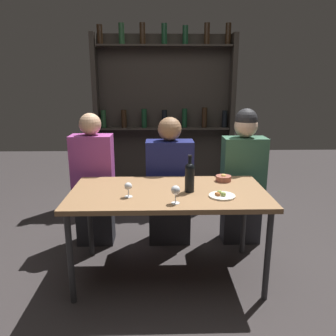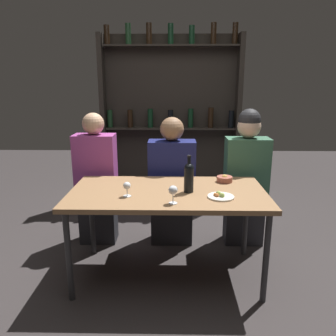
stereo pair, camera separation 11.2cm
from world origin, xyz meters
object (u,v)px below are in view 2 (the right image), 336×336
object	(u,v)px
wine_glass_0	(173,191)
wine_glass_1	(127,187)
snack_bowl	(225,179)
seated_person_center	(172,185)
wine_bottle	(189,176)
food_plate_0	(220,196)
seated_person_right	(246,179)
seated_person_left	(97,183)

from	to	relation	value
wine_glass_0	wine_glass_1	bearing A→B (deg)	157.56
snack_bowl	seated_person_center	size ratio (longest dim) A/B	0.11
wine_glass_0	wine_glass_1	world-z (taller)	wine_glass_0
wine_bottle	wine_glass_1	xyz separation A→B (m)	(-0.45, -0.11, -0.05)
wine_glass_1	seated_person_center	bearing A→B (deg)	65.92
food_plate_0	seated_person_right	distance (m)	0.81
snack_bowl	wine_glass_1	bearing A→B (deg)	-153.97
wine_glass_0	snack_bowl	xyz separation A→B (m)	(0.43, 0.51, -0.07)
wine_bottle	food_plate_0	xyz separation A→B (m)	(0.22, -0.12, -0.12)
seated_person_center	seated_person_right	size ratio (longest dim) A/B	0.94
seated_person_center	wine_bottle	bearing A→B (deg)	-77.90
wine_glass_0	food_plate_0	size ratio (longest dim) A/B	0.66
wine_bottle	wine_glass_1	world-z (taller)	wine_bottle
wine_glass_0	wine_bottle	bearing A→B (deg)	64.40
wine_glass_1	snack_bowl	distance (m)	0.85
wine_bottle	seated_person_left	bearing A→B (deg)	144.25
food_plate_0	seated_person_center	world-z (taller)	seated_person_center
wine_bottle	seated_person_center	bearing A→B (deg)	102.10
wine_glass_1	food_plate_0	xyz separation A→B (m)	(0.68, -0.01, -0.06)
food_plate_0	seated_person_right	xyz separation A→B (m)	(0.34, 0.73, -0.09)
wine_glass_0	seated_person_left	xyz separation A→B (m)	(-0.73, 0.86, -0.21)
wine_glass_1	snack_bowl	world-z (taller)	wine_glass_1
food_plate_0	seated_person_right	size ratio (longest dim) A/B	0.15
seated_person_left	seated_person_right	world-z (taller)	seated_person_right
wine_glass_1	snack_bowl	bearing A→B (deg)	26.03
seated_person_right	food_plate_0	bearing A→B (deg)	-115.12
wine_glass_0	snack_bowl	size ratio (longest dim) A/B	0.99
snack_bowl	seated_person_left	bearing A→B (deg)	163.42
wine_glass_0	wine_glass_1	xyz separation A→B (m)	(-0.34, 0.14, -0.02)
wine_bottle	seated_person_right	distance (m)	0.86
wine_bottle	snack_bowl	size ratio (longest dim) A/B	2.20
food_plate_0	wine_glass_0	bearing A→B (deg)	-159.84
snack_bowl	seated_person_left	xyz separation A→B (m)	(-1.16, 0.35, -0.15)
wine_bottle	seated_person_right	world-z (taller)	seated_person_right
seated_person_left	seated_person_center	xyz separation A→B (m)	(0.72, 0.00, -0.02)
seated_person_left	seated_person_center	world-z (taller)	seated_person_left
wine_glass_0	snack_bowl	distance (m)	0.67
wine_bottle	food_plate_0	world-z (taller)	wine_bottle
wine_bottle	seated_person_left	xyz separation A→B (m)	(-0.85, 0.61, -0.25)
wine_bottle	seated_person_center	distance (m)	0.68
snack_bowl	seated_person_right	distance (m)	0.44
seated_person_left	seated_person_center	bearing A→B (deg)	0.00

